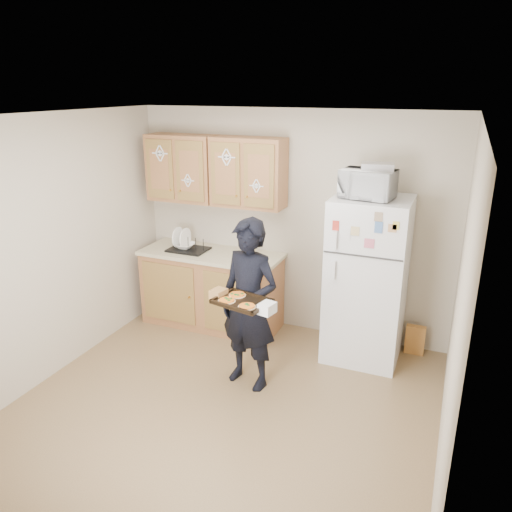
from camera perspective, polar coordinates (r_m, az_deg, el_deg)
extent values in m
plane|color=brown|center=(4.63, -3.92, -17.07)|extent=(3.60, 3.60, 0.00)
plane|color=silver|center=(3.76, -4.80, 15.53)|extent=(3.60, 3.60, 0.00)
cube|color=#BBAE97|center=(5.61, 3.97, 3.70)|extent=(3.60, 0.04, 2.50)
cube|color=#BBAE97|center=(2.73, -22.15, -15.19)|extent=(3.60, 0.04, 2.50)
cube|color=#BBAE97|center=(5.06, -22.84, 0.53)|extent=(0.04, 3.60, 2.50)
cube|color=#BBAE97|center=(3.65, 22.03, -6.31)|extent=(0.04, 3.60, 2.50)
cube|color=white|center=(5.18, 12.55, -2.72)|extent=(0.75, 0.70, 1.70)
cube|color=#956133|center=(5.92, -5.05, -3.92)|extent=(1.60, 0.60, 0.86)
cube|color=beige|center=(5.76, -5.18, 0.21)|extent=(1.64, 0.64, 0.04)
cube|color=#956133|center=(5.84, -8.37, 9.92)|extent=(0.80, 0.33, 0.75)
cube|color=#956133|center=(5.47, -0.85, 9.51)|extent=(0.80, 0.33, 0.75)
cube|color=#E7B651|center=(5.63, 17.71, -9.10)|extent=(0.20, 0.07, 0.32)
imported|color=black|center=(4.59, -0.80, -5.63)|extent=(0.66, 0.50, 1.62)
cube|color=black|center=(4.25, -1.61, -5.29)|extent=(0.51, 0.42, 0.04)
cylinder|color=orange|center=(4.25, -3.35, -5.08)|extent=(0.15, 0.15, 0.02)
cylinder|color=orange|center=(4.14, -1.04, -5.76)|extent=(0.15, 0.15, 0.02)
cylinder|color=orange|center=(4.36, -2.14, -4.43)|extent=(0.15, 0.15, 0.02)
imported|color=white|center=(4.87, 12.64, 8.02)|extent=(0.53, 0.40, 0.27)
cube|color=silver|center=(4.86, 13.75, 9.93)|extent=(0.32, 0.25, 0.06)
cube|color=black|center=(5.83, -7.77, 1.48)|extent=(0.45, 0.34, 0.18)
imported|color=white|center=(5.87, -8.17, 1.18)|extent=(0.24, 0.24, 0.06)
imported|color=white|center=(5.42, -1.35, 0.35)|extent=(0.11, 0.11, 0.19)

